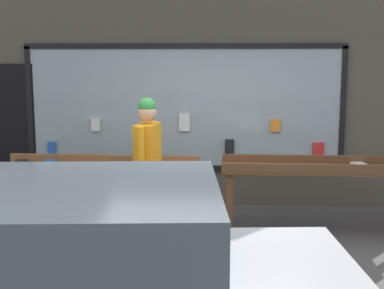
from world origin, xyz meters
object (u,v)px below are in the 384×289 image
object	(u,v)px
person_browsing	(148,158)
small_dog	(119,222)
display_table_left	(99,173)
display_table_right	(324,174)

from	to	relation	value
person_browsing	small_dog	xyz separation A→B (m)	(-0.32, -0.21, -0.73)
display_table_left	display_table_right	distance (m)	2.85
display_table_left	person_browsing	bearing A→B (deg)	-34.63
person_browsing	small_dog	world-z (taller)	person_browsing
display_table_left	person_browsing	size ratio (longest dim) A/B	1.48
display_table_right	small_dog	size ratio (longest dim) A/B	4.14
display_table_left	person_browsing	xyz separation A→B (m)	(0.70, -0.49, 0.29)
display_table_left	display_table_right	world-z (taller)	display_table_right
display_table_right	person_browsing	size ratio (longest dim) A/B	1.48
display_table_right	person_browsing	bearing A→B (deg)	-167.37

